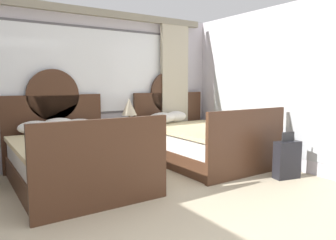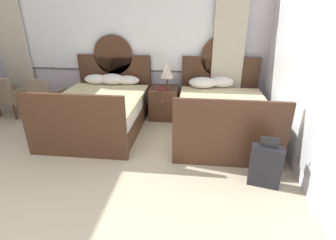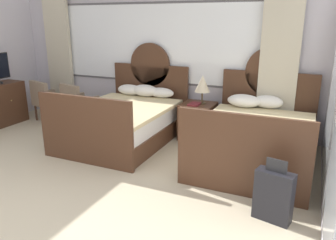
{
  "view_description": "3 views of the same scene",
  "coord_description": "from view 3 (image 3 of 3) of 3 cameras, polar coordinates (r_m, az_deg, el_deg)",
  "views": [
    {
      "loc": [
        -1.41,
        -1.26,
        1.42
      ],
      "look_at": [
        0.96,
        2.3,
        0.92
      ],
      "focal_mm": 34.06,
      "sensor_mm": 36.0,
      "label": 1
    },
    {
      "loc": [
        1.7,
        -1.28,
        2.16
      ],
      "look_at": [
        1.32,
        2.06,
        0.67
      ],
      "focal_mm": 27.36,
      "sensor_mm": 36.0,
      "label": 2
    },
    {
      "loc": [
        2.88,
        -1.67,
        2.06
      ],
      "look_at": [
        1.2,
        2.1,
        0.81
      ],
      "focal_mm": 35.3,
      "sensor_mm": 36.0,
      "label": 3
    }
  ],
  "objects": [
    {
      "name": "wall_back_window",
      "position": [
        6.57,
        -2.14,
        11.34
      ],
      "size": [
        6.26,
        0.22,
        2.7
      ],
      "color": "silver",
      "rests_on": "ground_plane"
    },
    {
      "name": "bed_near_window",
      "position": [
        5.87,
        -7.43,
        0.02
      ],
      "size": [
        1.6,
        2.17,
        1.64
      ],
      "color": "#472B1C",
      "rests_on": "ground_plane"
    },
    {
      "name": "bed_near_mirror",
      "position": [
        5.11,
        14.92,
        -3.06
      ],
      "size": [
        1.6,
        2.17,
        1.64
      ],
      "color": "#472B1C",
      "rests_on": "ground_plane"
    },
    {
      "name": "nightstand_between_beds",
      "position": [
        5.96,
        5.15,
        -0.17
      ],
      "size": [
        0.58,
        0.6,
        0.64
      ],
      "color": "#472B1C",
      "rests_on": "ground_plane"
    },
    {
      "name": "table_lamp_on_nightstand",
      "position": [
        5.81,
        5.98,
        6.21
      ],
      "size": [
        0.27,
        0.27,
        0.51
      ],
      "color": "brown",
      "rests_on": "nightstand_between_beds"
    },
    {
      "name": "book_on_nightstand",
      "position": [
        5.77,
        4.59,
        2.75
      ],
      "size": [
        0.18,
        0.26,
        0.03
      ],
      "color": "maroon",
      "rests_on": "nightstand_between_beds"
    },
    {
      "name": "armchair_by_window_left",
      "position": [
        6.88,
        -15.3,
        2.96
      ],
      "size": [
        0.71,
        0.71,
        0.86
      ],
      "color": "#84705B",
      "rests_on": "ground_plane"
    },
    {
      "name": "armchair_by_window_centre",
      "position": [
        7.4,
        -20.11,
        3.48
      ],
      "size": [
        0.7,
        0.7,
        0.86
      ],
      "color": "#84705B",
      "rests_on": "ground_plane"
    },
    {
      "name": "suitcase_on_floor",
      "position": [
        3.74,
        17.76,
        -12.36
      ],
      "size": [
        0.42,
        0.25,
        0.7
      ],
      "color": "black",
      "rests_on": "ground_plane"
    }
  ]
}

